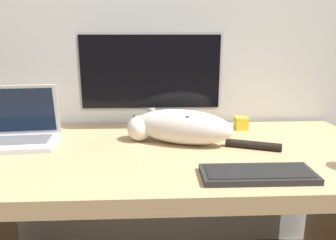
{
  "coord_description": "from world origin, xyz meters",
  "views": [
    {
      "loc": [
        -0.05,
        -0.83,
        1.17
      ],
      "look_at": [
        0.0,
        0.36,
        0.86
      ],
      "focal_mm": 35.0,
      "sensor_mm": 36.0,
      "label": 1
    }
  ],
  "objects_px": {
    "monitor": "(151,77)",
    "external_keyboard": "(258,174)",
    "laptop": "(15,133)",
    "cat": "(179,126)"
  },
  "relations": [
    {
      "from": "cat",
      "to": "laptop",
      "type": "bearing_deg",
      "value": -161.26
    },
    {
      "from": "monitor",
      "to": "external_keyboard",
      "type": "bearing_deg",
      "value": -58.53
    },
    {
      "from": "monitor",
      "to": "laptop",
      "type": "relative_size",
      "value": 1.85
    },
    {
      "from": "monitor",
      "to": "external_keyboard",
      "type": "distance_m",
      "value": 0.7
    },
    {
      "from": "cat",
      "to": "monitor",
      "type": "bearing_deg",
      "value": 139.75
    },
    {
      "from": "laptop",
      "to": "external_keyboard",
      "type": "bearing_deg",
      "value": -27.49
    },
    {
      "from": "monitor",
      "to": "laptop",
      "type": "distance_m",
      "value": 0.63
    },
    {
      "from": "laptop",
      "to": "external_keyboard",
      "type": "relative_size",
      "value": 0.98
    },
    {
      "from": "monitor",
      "to": "cat",
      "type": "relative_size",
      "value": 1.07
    },
    {
      "from": "monitor",
      "to": "cat",
      "type": "height_order",
      "value": "monitor"
    }
  ]
}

